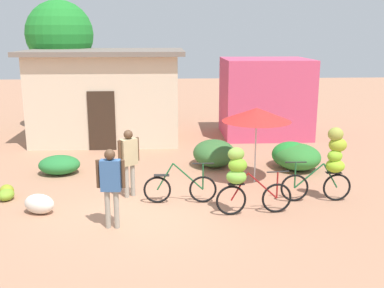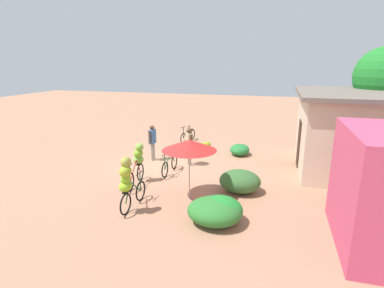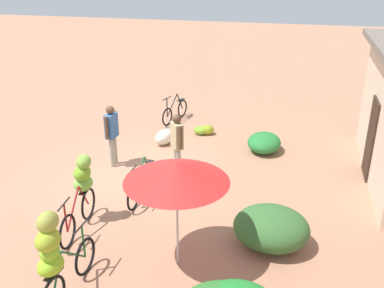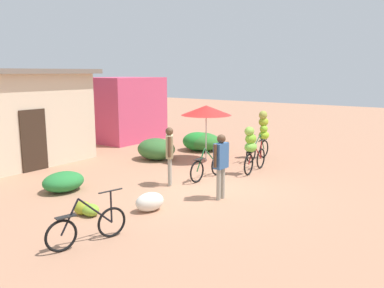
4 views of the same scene
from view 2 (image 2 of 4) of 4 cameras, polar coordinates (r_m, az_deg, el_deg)
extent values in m
plane|color=#AD795B|center=(13.77, -5.24, -3.78)|extent=(60.00, 60.00, 0.00)
cube|color=beige|center=(14.21, 26.32, 1.82)|extent=(5.11, 3.35, 3.12)
cube|color=#72665B|center=(13.97, 27.10, 8.37)|extent=(5.61, 3.85, 0.16)
cube|color=#332319|center=(14.12, 19.31, 0.12)|extent=(0.90, 0.06, 2.00)
cylinder|color=brown|center=(16.52, 31.20, 2.69)|extent=(0.27, 0.27, 3.02)
ellipsoid|color=#277936|center=(15.19, 8.89, -1.04)|extent=(1.15, 0.94, 0.53)
ellipsoid|color=#356731|center=(10.91, 8.93, -6.87)|extent=(1.26, 1.45, 0.78)
ellipsoid|color=#238730|center=(8.91, 5.27, -12.09)|extent=(1.15, 1.29, 0.76)
ellipsoid|color=#2F792F|center=(8.83, 4.22, -12.41)|extent=(1.35, 1.56, 0.73)
cylinder|color=beige|center=(10.15, -0.51, -4.92)|extent=(0.04, 0.04, 1.93)
cone|color=red|center=(9.88, -0.52, -0.20)|extent=(1.80, 1.80, 0.35)
torus|color=black|center=(17.09, -1.62, 1.08)|extent=(0.60, 0.20, 0.60)
torus|color=black|center=(17.94, 0.06, 1.75)|extent=(0.60, 0.20, 0.60)
cylinder|color=black|center=(17.72, -0.23, 2.61)|extent=(0.38, 0.13, 0.63)
cylinder|color=black|center=(17.30, -1.06, 2.29)|extent=(0.67, 0.20, 0.64)
cylinder|color=black|center=(16.95, -1.64, 3.16)|extent=(0.49, 0.15, 0.03)
cylinder|color=black|center=(17.02, -1.63, 2.11)|extent=(0.04, 0.04, 0.63)
cube|color=black|center=(17.78, -0.10, 2.73)|extent=(0.38, 0.22, 0.02)
torus|color=black|center=(12.13, -5.07, -4.79)|extent=(0.65, 0.07, 0.65)
torus|color=black|center=(13.07, -3.31, -3.28)|extent=(0.65, 0.07, 0.65)
cylinder|color=#19592D|center=(12.81, -3.62, -2.18)|extent=(0.41, 0.05, 0.66)
cylinder|color=#19592D|center=(12.33, -4.50, -2.88)|extent=(0.72, 0.06, 0.66)
cylinder|color=black|center=(11.93, -5.14, -1.94)|extent=(0.50, 0.04, 0.03)
cylinder|color=#19592D|center=(12.03, -5.11, -3.38)|extent=(0.04, 0.04, 0.63)
cube|color=black|center=(12.87, -3.50, -1.93)|extent=(0.36, 0.15, 0.02)
torus|color=black|center=(11.06, -11.44, -6.99)|extent=(0.68, 0.11, 0.68)
torus|color=black|center=(11.95, -9.60, -5.20)|extent=(0.68, 0.11, 0.68)
cylinder|color=maroon|center=(11.69, -9.97, -4.09)|extent=(0.39, 0.07, 0.63)
cylinder|color=maroon|center=(11.24, -10.89, -4.93)|extent=(0.69, 0.10, 0.64)
cylinder|color=black|center=(10.85, -11.61, -4.01)|extent=(0.50, 0.07, 0.03)
cylinder|color=maroon|center=(10.95, -11.52, -5.51)|extent=(0.04, 0.04, 0.61)
cube|color=black|center=(11.73, -9.85, -3.67)|extent=(0.37, 0.17, 0.02)
ellipsoid|color=#73BB3F|center=(11.69, -9.94, -2.89)|extent=(0.49, 0.42, 0.31)
ellipsoid|color=#77B12A|center=(11.58, -9.98, -1.73)|extent=(0.42, 0.34, 0.32)
ellipsoid|color=#82B140|center=(11.53, -9.78, -0.56)|extent=(0.42, 0.37, 0.29)
torus|color=black|center=(10.30, -9.57, -8.62)|extent=(0.67, 0.06, 0.67)
torus|color=black|center=(9.49, -12.28, -10.90)|extent=(0.67, 0.06, 0.67)
cylinder|color=#19592D|center=(9.51, -11.87, -8.88)|extent=(0.39, 0.04, 0.61)
cylinder|color=#19592D|center=(9.92, -10.48, -7.77)|extent=(0.68, 0.05, 0.61)
cylinder|color=black|center=(10.07, -9.73, -5.33)|extent=(0.50, 0.04, 0.03)
cylinder|color=#19592D|center=(10.18, -9.65, -6.99)|extent=(0.04, 0.04, 0.63)
cube|color=black|center=(9.42, -12.11, -8.66)|extent=(0.36, 0.15, 0.02)
ellipsoid|color=#91C226|center=(9.35, -12.30, -7.73)|extent=(0.51, 0.44, 0.32)
ellipsoid|color=#84BF29|center=(9.28, -12.30, -6.33)|extent=(0.40, 0.34, 0.29)
ellipsoid|color=#97AE29|center=(9.11, -12.31, -5.02)|extent=(0.44, 0.36, 0.34)
ellipsoid|color=#9BA13E|center=(9.10, -12.24, -3.33)|extent=(0.39, 0.34, 0.32)
ellipsoid|color=olive|center=(16.34, 2.82, -0.12)|extent=(0.44, 0.48, 0.31)
ellipsoid|color=#7AA62D|center=(16.34, 2.04, -0.19)|extent=(0.42, 0.48, 0.27)
ellipsoid|color=silver|center=(15.60, -1.93, -0.61)|extent=(0.81, 0.65, 0.44)
cylinder|color=gray|center=(13.44, -0.38, -2.38)|extent=(0.11, 0.11, 0.81)
cylinder|color=gray|center=(13.60, -0.65, -2.17)|extent=(0.11, 0.11, 0.81)
cube|color=tan|center=(13.32, -0.52, 0.68)|extent=(0.44, 0.40, 0.64)
cylinder|color=#4C3321|center=(13.09, -0.13, 0.57)|extent=(0.08, 0.08, 0.57)
cylinder|color=#4C3321|center=(13.54, -0.90, 1.06)|extent=(0.08, 0.08, 0.57)
sphere|color=#4C3321|center=(13.22, -0.53, 2.48)|extent=(0.22, 0.22, 0.22)
cylinder|color=gray|center=(14.39, -7.16, -1.32)|extent=(0.11, 0.11, 0.81)
cylinder|color=gray|center=(14.23, -7.48, -1.51)|extent=(0.11, 0.11, 0.81)
cube|color=#33598C|center=(14.12, -7.42, 1.39)|extent=(0.41, 0.23, 0.64)
cylinder|color=#4C3321|center=(14.33, -6.97, 1.74)|extent=(0.08, 0.08, 0.57)
cylinder|color=#4C3321|center=(13.90, -7.88, 1.29)|extent=(0.08, 0.08, 0.57)
sphere|color=#4C3321|center=(14.03, -7.48, 3.09)|extent=(0.22, 0.22, 0.22)
camera|label=1|loc=(18.31, -36.21, 10.61)|focal=43.05mm
camera|label=3|loc=(3.25, 0.33, 26.08)|focal=40.14mm
camera|label=4|loc=(23.30, -11.26, 11.71)|focal=36.85mm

